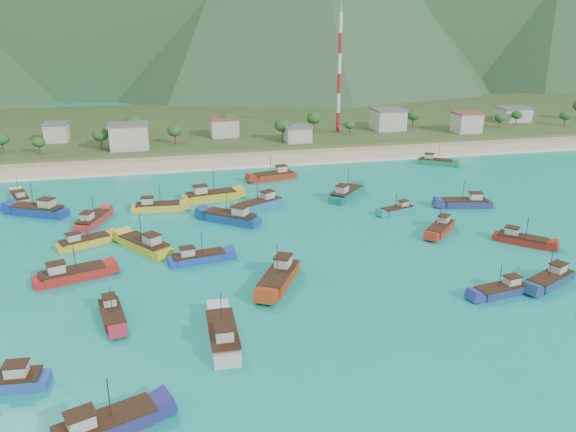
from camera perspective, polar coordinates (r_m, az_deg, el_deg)
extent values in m
plane|color=#0D988D|center=(93.28, 4.76, -5.09)|extent=(600.00, 600.00, 0.00)
cube|color=beige|center=(166.50, -3.53, 5.78)|extent=(400.00, 18.00, 1.20)
cube|color=#385123|center=(225.73, -6.19, 9.21)|extent=(400.00, 110.00, 2.40)
cube|color=white|center=(157.40, -2.94, 5.02)|extent=(400.00, 2.50, 0.08)
cube|color=beige|center=(198.07, -22.45, 7.82)|extent=(6.94, 7.58, 5.62)
cube|color=beige|center=(178.55, -15.82, 7.73)|extent=(11.19, 8.68, 7.32)
cube|color=beige|center=(192.90, -6.48, 8.89)|extent=(8.96, 7.47, 5.79)
cube|color=beige|center=(183.46, 0.96, 8.30)|extent=(7.93, 8.00, 4.60)
cube|color=beige|center=(207.61, 10.11, 9.60)|extent=(10.42, 10.04, 7.01)
cube|color=beige|center=(208.99, 17.69, 9.00)|extent=(8.59, 7.64, 6.54)
cube|color=beige|center=(239.43, 21.90, 9.53)|extent=(11.68, 8.36, 5.00)
cylinder|color=red|center=(201.57, 5.09, 9.49)|extent=(1.20, 1.20, 6.66)
cylinder|color=white|center=(200.58, 5.15, 11.37)|extent=(1.20, 1.20, 6.66)
cylinder|color=red|center=(199.82, 5.21, 13.26)|extent=(1.20, 1.20, 6.66)
cylinder|color=white|center=(199.27, 5.27, 15.17)|extent=(1.20, 1.20, 6.66)
cylinder|color=red|center=(198.94, 5.33, 17.08)|extent=(1.20, 1.20, 6.66)
cylinder|color=white|center=(198.84, 5.39, 19.00)|extent=(1.20, 1.20, 6.66)
cube|color=navy|center=(128.25, 17.51, 1.14)|extent=(11.14, 5.33, 1.95)
cube|color=beige|center=(128.46, 18.52, 1.89)|extent=(2.79, 2.43, 1.58)
cylinder|color=#382114|center=(127.17, 17.39, 2.50)|extent=(0.12, 0.12, 4.38)
cube|color=#136A5D|center=(129.54, 5.95, 2.16)|extent=(10.52, 10.92, 2.13)
cube|color=beige|center=(126.90, 5.53, 2.73)|extent=(3.38, 3.41, 1.73)
cylinder|color=#382114|center=(129.18, 6.12, 3.70)|extent=(0.12, 0.12, 4.79)
cube|color=gold|center=(123.08, -13.06, 0.79)|extent=(10.41, 3.58, 1.87)
cube|color=beige|center=(122.73, -14.10, 1.48)|extent=(2.43, 2.00, 1.52)
cylinder|color=#382114|center=(122.16, -12.90, 2.15)|extent=(0.12, 0.12, 4.20)
cube|color=#183FA7|center=(95.54, -8.99, -4.35)|extent=(9.95, 4.40, 1.75)
cube|color=beige|center=(94.54, -10.20, -3.64)|extent=(2.45, 2.10, 1.42)
cylinder|color=#382114|center=(94.58, -8.76, -2.72)|extent=(0.12, 0.12, 3.93)
cube|color=beige|center=(70.05, -25.87, -13.92)|extent=(2.36, 1.95, 1.45)
cube|color=#1C8151|center=(165.10, 14.81, 5.25)|extent=(9.84, 8.24, 1.82)
cube|color=beige|center=(165.01, 14.15, 5.89)|extent=(2.91, 2.81, 1.48)
cylinder|color=#382114|center=(164.38, 15.09, 6.23)|extent=(0.12, 0.12, 4.09)
cube|color=navy|center=(89.18, 20.82, -7.23)|extent=(9.32, 4.06, 1.64)
cube|color=beige|center=(89.77, 21.80, -6.14)|extent=(2.28, 1.95, 1.33)
cylinder|color=#382114|center=(87.76, 20.77, -5.74)|extent=(0.12, 0.12, 3.69)
cube|color=teal|center=(120.80, 11.02, 0.49)|extent=(8.47, 4.87, 1.48)
cube|color=beige|center=(121.49, 11.64, 1.22)|extent=(2.23, 2.00, 1.20)
cylinder|color=#382114|center=(119.77, 10.93, 1.54)|extent=(0.12, 0.12, 3.33)
cube|color=#B02918|center=(111.29, 15.17, -1.38)|extent=(8.80, 8.78, 1.74)
cube|color=beige|center=(112.55, 15.54, -0.33)|extent=(2.79, 2.78, 1.42)
cylinder|color=#382114|center=(109.87, 15.21, -0.08)|extent=(0.12, 0.12, 3.93)
cube|color=#A32018|center=(110.49, 22.67, -2.38)|extent=(8.59, 8.73, 1.72)
cube|color=beige|center=(110.26, 21.80, -1.44)|extent=(2.74, 2.75, 1.40)
cylinder|color=#382114|center=(109.50, 23.13, -1.07)|extent=(0.12, 0.12, 3.87)
cube|color=beige|center=(72.59, -6.64, -12.07)|extent=(3.63, 11.60, 2.10)
cube|color=beige|center=(69.60, -6.50, -11.72)|extent=(2.16, 2.66, 1.70)
cylinder|color=#382114|center=(71.48, -6.80, -9.47)|extent=(0.12, 0.12, 4.72)
cube|color=#AD1F1B|center=(94.19, -21.02, -5.73)|extent=(11.34, 6.32, 1.98)
cube|color=beige|center=(93.25, -22.49, -4.97)|extent=(2.96, 2.64, 1.61)
cylinder|color=#382114|center=(93.04, -20.88, -3.86)|extent=(0.12, 0.12, 4.45)
cube|color=#153797|center=(128.19, -24.10, 0.40)|extent=(12.56, 8.95, 2.23)
cube|color=beige|center=(126.08, -23.32, 1.18)|extent=(3.52, 3.29, 1.81)
cylinder|color=#382114|center=(127.62, -24.56, 1.97)|extent=(0.12, 0.12, 5.03)
cube|color=#A43515|center=(86.57, -0.96, -6.51)|extent=(8.93, 12.19, 2.18)
cube|color=beige|center=(87.88, -0.50, -4.68)|extent=(3.24, 3.45, 1.77)
cylinder|color=#382114|center=(84.50, -1.11, -4.53)|extent=(0.12, 0.12, 4.90)
cube|color=red|center=(118.62, -19.17, -0.49)|extent=(6.53, 10.70, 1.87)
cube|color=beige|center=(116.33, -19.72, -0.04)|extent=(2.60, 2.86, 1.52)
cylinder|color=#382114|center=(118.19, -19.21, 1.00)|extent=(0.12, 0.12, 4.21)
cube|color=navy|center=(95.32, 25.05, -6.05)|extent=(10.23, 6.89, 1.80)
cube|color=beige|center=(96.41, 25.74, -4.82)|extent=(2.82, 2.61, 1.47)
cylinder|color=#382114|center=(93.73, 25.14, -4.52)|extent=(0.12, 0.12, 4.06)
cube|color=#9F2815|center=(144.19, -1.53, 3.98)|extent=(11.70, 5.66, 2.05)
cube|color=beige|center=(144.64, -0.71, 4.80)|extent=(2.94, 2.56, 1.66)
cylinder|color=#382114|center=(143.12, -1.78, 5.24)|extent=(0.12, 0.12, 4.60)
cube|color=#B32235|center=(80.59, -17.41, -9.73)|extent=(4.33, 9.30, 1.63)
cube|color=beige|center=(81.54, -17.69, -8.23)|extent=(2.00, 2.31, 1.32)
cylinder|color=#382114|center=(78.93, -17.55, -8.20)|extent=(0.12, 0.12, 3.66)
cube|color=gold|center=(107.44, -19.91, -2.62)|extent=(9.78, 6.60, 1.73)
cube|color=beige|center=(106.38, -20.99, -2.06)|extent=(2.69, 2.49, 1.40)
cylinder|color=#382114|center=(106.65, -19.81, -1.16)|extent=(0.12, 0.12, 3.88)
cube|color=gold|center=(128.06, -7.81, 1.90)|extent=(12.60, 5.81, 2.21)
cube|color=beige|center=(126.87, -8.92, 2.63)|extent=(3.13, 2.70, 1.79)
cylinder|color=#382114|center=(127.25, -7.58, 3.49)|extent=(0.12, 0.12, 4.97)
cube|color=#BCB3A9|center=(140.49, -25.59, 1.61)|extent=(5.87, 9.84, 1.72)
cube|color=beige|center=(138.22, -25.56, 2.03)|extent=(2.36, 2.61, 1.40)
cylinder|color=#382114|center=(140.28, -25.78, 2.75)|extent=(0.12, 0.12, 3.87)
cube|color=navy|center=(61.14, -17.99, -19.78)|extent=(11.19, 6.81, 1.96)
cube|color=beige|center=(59.73, -20.29, -18.97)|extent=(2.99, 2.71, 1.59)
cylinder|color=#382114|center=(59.36, -17.72, -17.22)|extent=(0.12, 0.12, 4.40)
cube|color=yellow|center=(102.26, -14.38, -3.02)|extent=(9.63, 11.58, 2.13)
cube|color=beige|center=(99.69, -13.69, -2.34)|extent=(3.30, 3.42, 1.73)
cylinder|color=#382114|center=(101.57, -14.76, -1.11)|extent=(0.12, 0.12, 4.80)
cube|color=navy|center=(113.45, -5.91, -0.29)|extent=(11.53, 10.30, 2.18)
cube|color=beige|center=(111.60, -4.87, 0.49)|extent=(3.50, 3.42, 1.77)
cylinder|color=#382114|center=(112.69, -6.27, 1.46)|extent=(0.12, 0.12, 4.90)
cube|color=#236BA3|center=(121.50, -2.88, 1.07)|extent=(11.30, 8.46, 2.03)
cube|color=beige|center=(122.37, -2.09, 2.12)|extent=(3.22, 3.04, 1.65)
cylinder|color=#382114|center=(120.13, -3.14, 2.50)|extent=(0.12, 0.12, 4.56)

